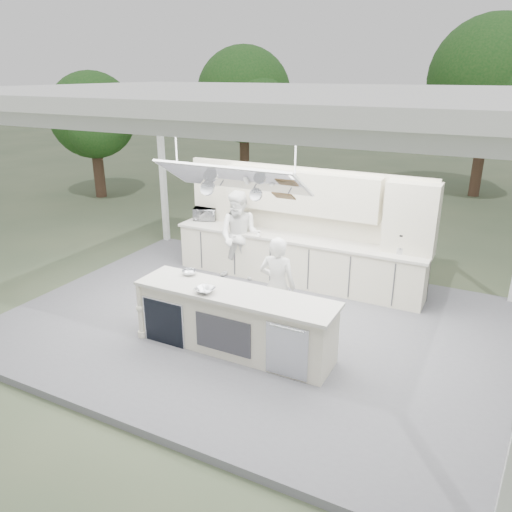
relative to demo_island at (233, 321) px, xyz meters
The scene contains 12 objects.
ground 1.10m from the demo_island, 101.07° to the left, with size 90.00×90.00×0.00m, color #51593D.
stage_deck 1.07m from the demo_island, 101.07° to the left, with size 8.00×6.00×0.12m, color #5E5F63.
tent 3.25m from the demo_island, 101.05° to the left, with size 8.20×6.20×3.86m.
demo_island is the anchor object (origin of this frame).
back_counter 2.82m from the demo_island, 93.63° to the left, with size 5.08×0.72×0.95m.
back_wall_unit 3.19m from the demo_island, 84.98° to the left, with size 5.05×0.48×2.25m.
tree_cluster 11.02m from the demo_island, 91.82° to the left, with size 19.55×9.40×5.85m.
head_chef 0.92m from the demo_island, 65.65° to the left, with size 0.59×0.39×1.62m, color white.
sous_chef 2.79m from the demo_island, 116.59° to the left, with size 0.88×0.68×1.81m, color white.
toaster_oven 3.87m from the demo_island, 128.49° to the left, with size 0.48×0.33×0.27m, color silver.
bowl_large 0.65m from the demo_island, 150.03° to the right, with size 0.29×0.29×0.07m, color silver.
bowl_small 1.10m from the demo_island, 164.44° to the left, with size 0.23×0.23×0.07m, color silver.
Camera 1 is at (3.49, -6.66, 4.09)m, focal length 35.00 mm.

